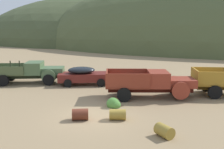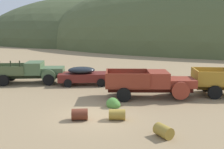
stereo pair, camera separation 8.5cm
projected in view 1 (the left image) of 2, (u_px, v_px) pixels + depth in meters
The scene contains 11 objects.
ground_plane at pixel (93, 116), 14.64m from camera, with size 300.00×300.00×0.00m, color #937A56.
hill_far_left at pixel (107, 40), 92.81m from camera, with size 87.27×75.35×31.10m, color #424C2D.
truck_weathered_green at pixel (34, 72), 23.03m from camera, with size 6.55×4.15×2.16m.
car_oxblood at pixel (86, 75), 22.39m from camera, with size 5.00×3.20×1.57m.
truck_rust_red at pixel (155, 83), 18.28m from camera, with size 6.52×3.66×1.91m.
oil_drum_tipped at pixel (118, 115), 14.01m from camera, with size 1.00×0.77×0.58m.
oil_drum_by_truck at pixel (80, 114), 13.97m from camera, with size 1.02×0.88×0.62m.
oil_drum_foreground at pixel (164, 131), 11.81m from camera, with size 1.01×1.02×0.58m.
bush_back_edge at pixel (129, 79), 24.18m from camera, with size 0.64×0.57×0.60m.
bush_front_right at pixel (39, 70), 28.13m from camera, with size 1.50×1.32×1.24m.
bush_lone_scrub at pixel (114, 104), 16.22m from camera, with size 0.92×0.76×0.77m.
Camera 1 is at (4.69, -13.19, 4.99)m, focal length 41.50 mm.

